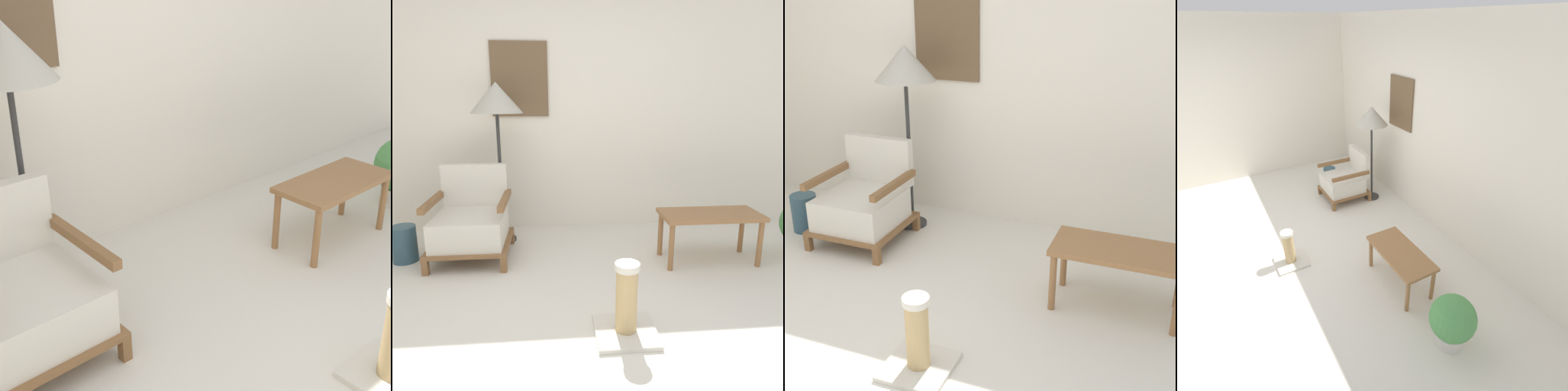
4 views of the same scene
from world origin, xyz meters
TOP-DOWN VIEW (x-y plane):
  - wall_back at (-0.00, 2.35)m, footprint 8.00×0.09m
  - armchair at (-0.84, 1.56)m, footprint 0.66×0.68m
  - floor_lamp at (-0.62, 1.93)m, footprint 0.48×0.48m
  - coffee_table at (1.20, 1.27)m, footprint 0.83×0.40m

SIDE VIEW (x-z plane):
  - armchair at x=-0.84m, z-range -0.08..0.71m
  - coffee_table at x=1.20m, z-range 0.15..0.59m
  - floor_lamp at x=-0.62m, z-range 0.57..2.09m
  - wall_back at x=0.00m, z-range 0.00..2.70m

